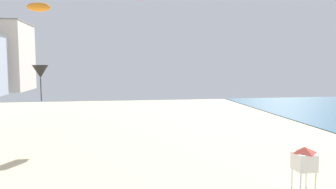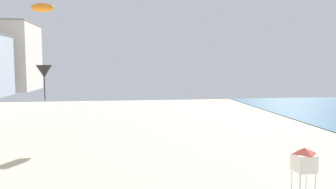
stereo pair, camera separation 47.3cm
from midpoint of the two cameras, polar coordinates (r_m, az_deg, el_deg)
The scene contains 4 objects.
boardwalk_hotel_distant at distance 102.26m, azimuth -26.06°, elevation 5.96°, with size 14.63×17.61×18.90m.
lifeguard_stand at distance 20.21m, azimuth 23.31°, elevation -10.48°, with size 1.10×1.10×2.55m.
kite_orange_parafoil at distance 41.72m, azimuth -20.75°, elevation 14.02°, with size 2.64×0.73×1.03m.
kite_black_delta at distance 37.28m, azimuth -20.50°, elevation 3.78°, with size 1.69×1.69×3.83m.
Camera 2 is at (1.74, -5.68, 7.15)m, focal length 34.88 mm.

